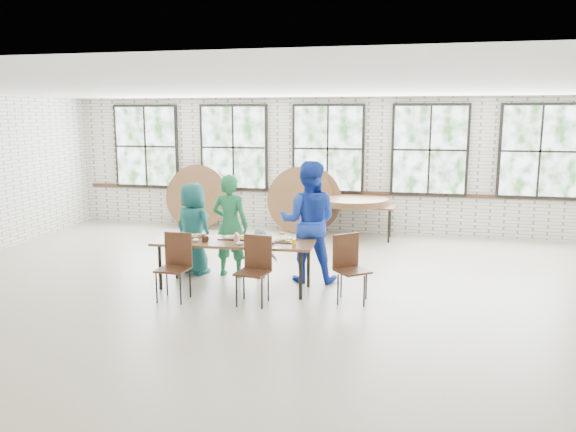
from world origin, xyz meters
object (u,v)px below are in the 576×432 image
chair_near_left (176,260)px  chair_near_right (255,264)px  dining_table (234,244)px  storage_table (353,207)px

chair_near_left → chair_near_right: bearing=6.7°
dining_table → chair_near_right: chair_near_right is taller
chair_near_left → storage_table: chair_near_left is taller
dining_table → chair_near_right: 0.74m
chair_near_left → storage_table: 5.02m
chair_near_left → storage_table: bearing=68.9°
chair_near_left → storage_table: size_ratio=0.51×
storage_table → chair_near_right: bearing=-96.0°
chair_near_left → storage_table: (2.02, 4.59, 0.13)m
dining_table → chair_near_left: size_ratio=2.57×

